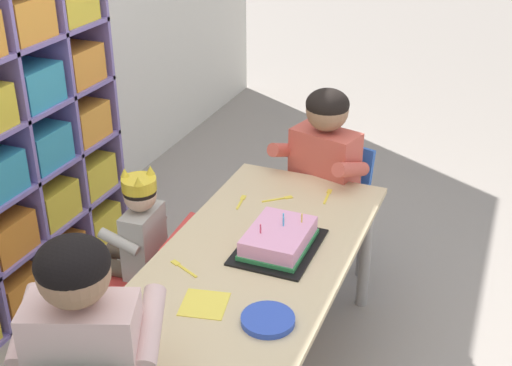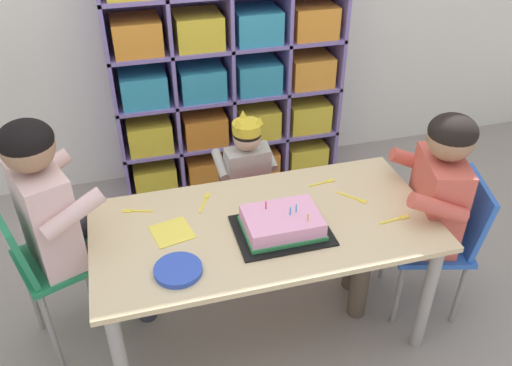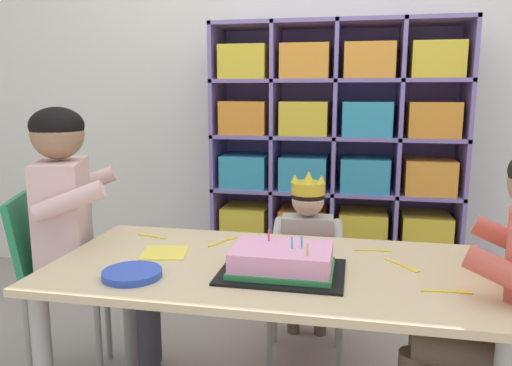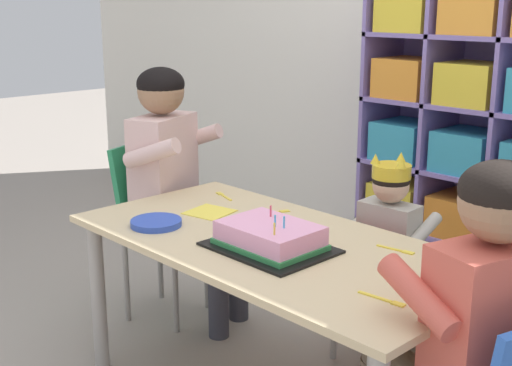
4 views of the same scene
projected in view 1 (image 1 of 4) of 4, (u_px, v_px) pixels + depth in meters
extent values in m
cube|color=#7F6BB2|center=(5.00, 149.00, 2.97)|extent=(0.02, 0.32, 1.49)
cube|color=#7F6BB2|center=(51.00, 123.00, 3.24)|extent=(0.02, 0.32, 1.49)
cube|color=#7F6BB2|center=(91.00, 101.00, 3.51)|extent=(0.02, 0.32, 1.49)
cube|color=#7F6BB2|center=(31.00, 286.00, 3.30)|extent=(1.32, 0.32, 0.02)
cube|color=#7F6BB2|center=(21.00, 235.00, 3.17)|extent=(1.32, 0.32, 0.02)
cube|color=#7F6BB2|center=(11.00, 179.00, 3.04)|extent=(1.32, 0.32, 0.02)
cube|color=orange|center=(7.00, 289.00, 3.12)|extent=(0.25, 0.26, 0.18)
cube|color=orange|center=(51.00, 253.00, 3.39)|extent=(0.25, 0.26, 0.18)
cube|color=yellow|center=(89.00, 222.00, 3.66)|extent=(0.25, 0.26, 0.18)
cube|color=yellow|center=(43.00, 201.00, 3.25)|extent=(0.25, 0.26, 0.18)
cube|color=yellow|center=(82.00, 174.00, 3.52)|extent=(0.25, 0.26, 0.18)
cube|color=teal|center=(34.00, 146.00, 3.12)|extent=(0.25, 0.26, 0.18)
cube|color=orange|center=(76.00, 121.00, 3.39)|extent=(0.25, 0.26, 0.18)
cube|color=teal|center=(24.00, 85.00, 2.99)|extent=(0.25, 0.26, 0.18)
cube|color=orange|center=(68.00, 64.00, 3.26)|extent=(0.25, 0.26, 0.18)
cube|color=orange|center=(13.00, 18.00, 2.85)|extent=(0.25, 0.26, 0.18)
cube|color=yellow|center=(60.00, 3.00, 3.12)|extent=(0.25, 0.26, 0.18)
cube|color=#D1B789|center=(257.00, 254.00, 2.51)|extent=(1.36, 0.68, 0.02)
cylinder|color=#9E9993|center=(365.00, 252.00, 3.06)|extent=(0.05, 0.05, 0.57)
cylinder|color=#9E9993|center=(251.00, 229.00, 3.25)|extent=(0.05, 0.05, 0.57)
cube|color=red|center=(149.00, 273.00, 2.86)|extent=(0.36, 0.31, 0.03)
cube|color=red|center=(176.00, 254.00, 2.76)|extent=(0.32, 0.08, 0.23)
cylinder|color=gray|center=(143.00, 282.00, 3.08)|extent=(0.02, 0.02, 0.31)
cylinder|color=gray|center=(113.00, 320.00, 2.85)|extent=(0.02, 0.02, 0.31)
cylinder|color=gray|center=(188.00, 292.00, 3.02)|extent=(0.02, 0.02, 0.31)
cylinder|color=gray|center=(161.00, 330.00, 2.78)|extent=(0.02, 0.02, 0.31)
cube|color=#B2ADA3|center=(144.00, 242.00, 2.79)|extent=(0.22, 0.13, 0.29)
sphere|color=#DBB293|center=(140.00, 195.00, 2.69)|extent=(0.13, 0.13, 0.13)
ellipsoid|color=black|center=(140.00, 191.00, 2.68)|extent=(0.14, 0.14, 0.10)
cylinder|color=yellow|center=(139.00, 184.00, 2.67)|extent=(0.14, 0.14, 0.05)
cone|color=yellow|center=(125.00, 172.00, 2.67)|extent=(0.04, 0.04, 0.04)
cone|color=yellow|center=(150.00, 170.00, 2.69)|extent=(0.04, 0.04, 0.04)
cone|color=yellow|center=(138.00, 181.00, 2.60)|extent=(0.04, 0.04, 0.04)
cylinder|color=brown|center=(131.00, 253.00, 2.93)|extent=(0.08, 0.21, 0.07)
cylinder|color=brown|center=(117.00, 269.00, 2.82)|extent=(0.08, 0.21, 0.07)
cylinder|color=brown|center=(113.00, 286.00, 3.04)|extent=(0.06, 0.06, 0.33)
cylinder|color=brown|center=(99.00, 302.00, 2.94)|extent=(0.06, 0.06, 0.33)
cylinder|color=#B2ADA3|center=(147.00, 212.00, 2.88)|extent=(0.06, 0.18, 0.10)
cylinder|color=#B2ADA3|center=(119.00, 242.00, 2.67)|extent=(0.06, 0.18, 0.10)
cube|color=beige|center=(87.00, 366.00, 1.85)|extent=(0.26, 0.34, 0.42)
sphere|color=#997051|center=(73.00, 273.00, 1.71)|extent=(0.19, 0.19, 0.19)
ellipsoid|color=black|center=(72.00, 263.00, 1.70)|extent=(0.19, 0.19, 0.14)
cylinder|color=beige|center=(150.00, 326.00, 1.86)|extent=(0.25, 0.15, 0.14)
cylinder|color=beige|center=(27.00, 325.00, 1.87)|extent=(0.25, 0.15, 0.14)
cube|color=blue|center=(322.00, 214.00, 3.22)|extent=(0.41, 0.43, 0.03)
cube|color=blue|center=(341.00, 172.00, 3.26)|extent=(0.15, 0.33, 0.30)
cylinder|color=gray|center=(280.00, 250.00, 3.29)|extent=(0.02, 0.02, 0.35)
cylinder|color=gray|center=(331.00, 270.00, 3.13)|extent=(0.02, 0.02, 0.35)
cylinder|color=gray|center=(311.00, 227.00, 3.48)|extent=(0.02, 0.02, 0.35)
cylinder|color=gray|center=(360.00, 245.00, 3.33)|extent=(0.02, 0.02, 0.35)
cube|color=#D15647|center=(324.00, 173.00, 3.12)|extent=(0.23, 0.33, 0.42)
sphere|color=#997051|center=(327.00, 110.00, 2.98)|extent=(0.19, 0.19, 0.19)
ellipsoid|color=black|center=(328.00, 104.00, 2.97)|extent=(0.19, 0.19, 0.14)
cylinder|color=brown|center=(289.00, 214.00, 3.15)|extent=(0.32, 0.18, 0.10)
cylinder|color=brown|center=(322.00, 226.00, 3.05)|extent=(0.32, 0.18, 0.10)
cylinder|color=brown|center=(269.00, 267.00, 3.14)|extent=(0.08, 0.08, 0.37)
cylinder|color=brown|center=(302.00, 281.00, 3.04)|extent=(0.08, 0.08, 0.37)
cylinder|color=#D15647|center=(287.00, 150.00, 3.13)|extent=(0.26, 0.13, 0.14)
cylinder|color=#D15647|center=(351.00, 169.00, 2.95)|extent=(0.26, 0.13, 0.14)
cube|color=black|center=(278.00, 247.00, 2.52)|extent=(0.37, 0.28, 0.01)
cube|color=#EF9EC6|center=(279.00, 238.00, 2.50)|extent=(0.29, 0.21, 0.07)
cube|color=#338E4C|center=(279.00, 244.00, 2.52)|extent=(0.30, 0.22, 0.02)
cylinder|color=#4CB2E5|center=(284.00, 222.00, 2.50)|extent=(0.01, 0.01, 0.04)
cylinder|color=#EFCC4C|center=(302.00, 218.00, 2.52)|extent=(0.01, 0.01, 0.04)
cylinder|color=#E54C66|center=(261.00, 229.00, 2.46)|extent=(0.01, 0.01, 0.04)
cylinder|color=#4CB2E5|center=(283.00, 218.00, 2.53)|extent=(0.01, 0.01, 0.04)
cylinder|color=blue|center=(268.00, 320.00, 2.13)|extent=(0.17, 0.17, 0.02)
cube|color=#F4DB4C|center=(204.00, 304.00, 2.22)|extent=(0.18, 0.18, 0.00)
cube|color=yellow|center=(187.00, 271.00, 2.39)|extent=(0.05, 0.10, 0.00)
cube|color=yellow|center=(175.00, 263.00, 2.43)|extent=(0.03, 0.04, 0.00)
cube|color=yellow|center=(326.00, 198.00, 2.86)|extent=(0.10, 0.02, 0.00)
cube|color=yellow|center=(329.00, 191.00, 2.92)|extent=(0.04, 0.02, 0.00)
cube|color=yellow|center=(240.00, 204.00, 2.82)|extent=(0.09, 0.02, 0.00)
cube|color=yellow|center=(243.00, 197.00, 2.87)|extent=(0.04, 0.02, 0.00)
cube|color=yellow|center=(273.00, 200.00, 2.85)|extent=(0.07, 0.08, 0.00)
cube|color=yellow|center=(288.00, 197.00, 2.87)|extent=(0.04, 0.04, 0.00)
cube|color=yellow|center=(145.00, 309.00, 2.19)|extent=(0.09, 0.03, 0.00)
cube|color=yellow|center=(130.00, 319.00, 2.15)|extent=(0.04, 0.03, 0.00)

